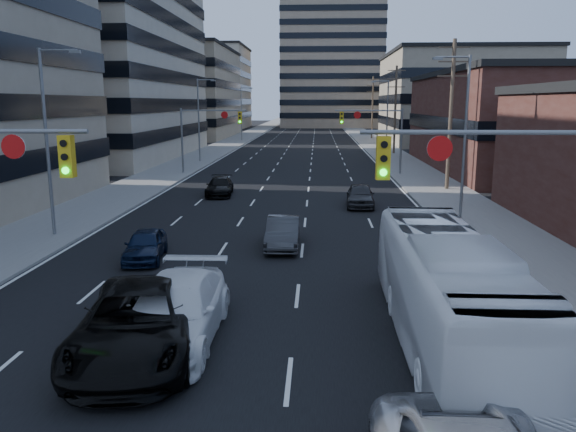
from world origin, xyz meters
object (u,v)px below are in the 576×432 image
Objects in this scene: white_van at (175,311)px; transit_bus at (448,292)px; black_pickup at (139,322)px; sedan_blue at (145,245)px.

white_van is 0.54× the size of transit_bus.
black_pickup is 8.28m from transit_bus.
black_pickup is 1.71× the size of sedan_blue.
white_van is at bearing -179.10° from transit_bus.
black_pickup is at bearing -172.90° from transit_bus.
white_van is (0.75, 0.90, -0.04)m from black_pickup.
transit_bus reaches higher than sedan_blue.
black_pickup is 0.59× the size of transit_bus.
transit_bus is (7.45, 0.09, 0.67)m from white_van.
sedan_blue is (-10.77, 7.96, -0.89)m from transit_bus.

